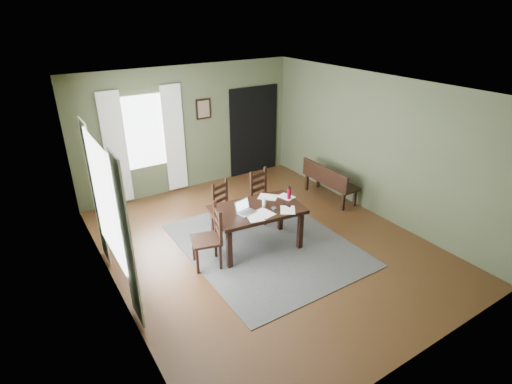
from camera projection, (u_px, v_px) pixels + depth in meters
ground at (265, 245)px, 6.98m from camera, size 5.00×6.00×0.01m
room_shell at (266, 147)px, 6.21m from camera, size 5.02×6.02×2.71m
rug at (265, 244)px, 6.98m from camera, size 2.60×3.20×0.01m
dining_table at (257, 213)px, 6.64m from camera, size 1.59×1.07×0.75m
chair_end at (209, 238)px, 6.24m from camera, size 0.55×0.55×1.02m
chair_back_left at (226, 207)px, 7.31m from camera, size 0.51×0.51×0.92m
chair_back_right at (263, 196)px, 7.65m from camera, size 0.50×0.50×0.98m
bench at (328, 179)px, 8.45m from camera, size 0.43×1.35×0.76m
laptop at (245, 209)px, 6.45m from camera, size 0.34×0.29×0.20m
computer_mouse at (274, 208)px, 6.55m from camera, size 0.08×0.11×0.03m
tv_remote at (287, 205)px, 6.67m from camera, size 0.07×0.16×0.02m
drinking_glass at (264, 202)px, 6.63m from camera, size 0.08×0.08×0.15m
water_bottle at (289, 193)px, 6.87m from camera, size 0.08×0.08×0.23m
paper_a at (255, 217)px, 6.31m from camera, size 0.30×0.35×0.00m
paper_b at (288, 210)px, 6.53m from camera, size 0.37×0.39×0.00m
paper_c at (268, 197)px, 6.98m from camera, size 0.40×0.40×0.00m
paper_d at (286, 197)px, 6.98m from camera, size 0.28×0.32×0.00m
paper_e at (264, 213)px, 6.43m from camera, size 0.30×0.36×0.00m
window_left at (104, 200)px, 5.31m from camera, size 0.01×1.30×1.70m
window_back at (144, 132)px, 8.14m from camera, size 1.00×0.01×1.50m
curtain_left_near at (127, 243)px, 4.81m from camera, size 0.03×0.48×2.30m
curtain_left_far at (95, 194)px, 6.06m from camera, size 0.03×0.48×2.30m
curtain_back_left at (116, 149)px, 7.92m from camera, size 0.44×0.03×2.30m
curtain_back_right at (174, 139)px, 8.52m from camera, size 0.44×0.03×2.30m
framed_picture at (203, 109)px, 8.67m from camera, size 0.34×0.03×0.44m
doorway_back at (254, 131)px, 9.60m from camera, size 1.30×0.03×2.10m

